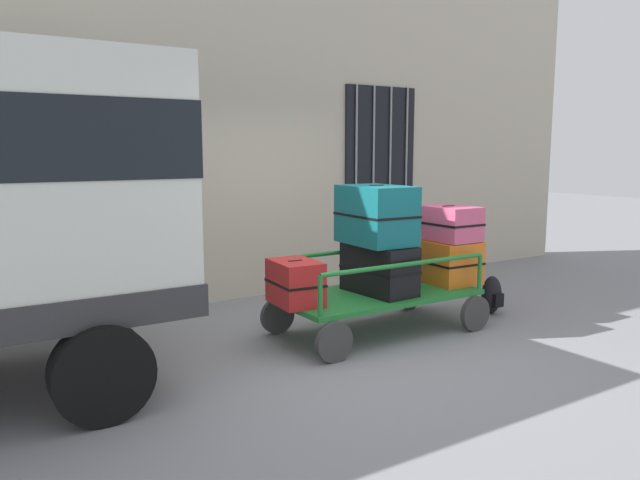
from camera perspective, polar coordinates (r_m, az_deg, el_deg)
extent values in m
plane|color=gray|center=(5.98, 2.47, -9.90)|extent=(40.00, 40.00, 0.00)
cube|color=#BCB29E|center=(7.86, -8.15, 12.87)|extent=(12.00, 0.30, 5.00)
cube|color=black|center=(7.10, -20.95, 8.85)|extent=(1.20, 0.04, 1.50)
cylinder|color=gray|center=(6.98, -24.53, 8.67)|extent=(0.03, 0.03, 1.50)
cylinder|color=gray|center=(7.03, -22.09, 8.80)|extent=(0.03, 0.03, 1.50)
cylinder|color=gray|center=(7.09, -19.68, 8.92)|extent=(0.03, 0.03, 1.50)
cylinder|color=gray|center=(7.17, -17.32, 9.02)|extent=(0.03, 0.03, 1.50)
cube|color=black|center=(8.85, 5.63, 9.16)|extent=(1.20, 0.04, 1.50)
cylinder|color=gray|center=(8.54, 3.40, 9.22)|extent=(0.03, 0.03, 1.50)
cylinder|color=gray|center=(8.72, 5.01, 9.18)|extent=(0.03, 0.03, 1.50)
cylinder|color=gray|center=(8.91, 6.56, 9.14)|extent=(0.03, 0.03, 1.50)
cylinder|color=gray|center=(9.10, 8.04, 9.10)|extent=(0.03, 0.03, 1.50)
cylinder|color=black|center=(4.57, -19.52, -11.62)|extent=(0.70, 0.22, 0.70)
cube|color=#1E722D|center=(6.37, 5.33, -5.07)|extent=(2.07, 1.00, 0.05)
cylinder|color=#383838|center=(6.63, 14.19, -6.63)|extent=(0.37, 0.06, 0.37)
cylinder|color=#383838|center=(7.36, 8.26, -4.97)|extent=(0.37, 0.06, 0.37)
cylinder|color=#383838|center=(5.52, 1.32, -9.44)|extent=(0.37, 0.06, 0.37)
cylinder|color=#383838|center=(6.37, -3.96, -7.01)|extent=(0.37, 0.06, 0.37)
cylinder|color=#1E722D|center=(6.66, 14.59, -2.89)|extent=(0.04, 0.04, 0.37)
cylinder|color=#1E722D|center=(7.30, 9.28, -1.74)|extent=(0.04, 0.04, 0.37)
cylinder|color=#1E722D|center=(5.39, 0.02, -5.23)|extent=(0.04, 0.04, 0.37)
cylinder|color=#1E722D|center=(6.17, -4.62, -3.52)|extent=(0.04, 0.04, 0.37)
cylinder|color=#1E722D|center=(5.94, 8.12, -2.24)|extent=(1.99, 0.04, 0.04)
cylinder|color=#1E722D|center=(6.65, 2.94, -1.03)|extent=(1.99, 0.04, 0.04)
cube|color=#B21E1E|center=(5.82, -2.31, -3.96)|extent=(0.43, 0.58, 0.42)
cube|color=black|center=(5.82, -2.31, -3.96)|extent=(0.44, 0.59, 0.02)
cube|color=black|center=(5.78, -2.32, -2.00)|extent=(0.14, 0.04, 0.02)
cube|color=black|center=(6.29, 5.51, -2.70)|extent=(0.47, 0.80, 0.50)
cube|color=black|center=(6.29, 5.51, -2.70)|extent=(0.48, 0.81, 0.02)
cube|color=black|center=(6.25, 5.54, -0.52)|extent=(0.15, 0.04, 0.02)
cube|color=#0F5960|center=(6.26, 5.23, 2.34)|extent=(0.56, 0.81, 0.59)
cube|color=black|center=(6.26, 5.23, 2.34)|extent=(0.57, 0.82, 0.02)
cube|color=black|center=(6.23, 5.27, 4.99)|extent=(0.16, 0.04, 0.02)
cube|color=orange|center=(6.96, 11.38, -1.88)|extent=(0.54, 0.77, 0.47)
cube|color=black|center=(6.96, 11.38, -1.88)|extent=(0.55, 0.78, 0.02)
cube|color=black|center=(6.92, 11.43, -0.02)|extent=(0.16, 0.04, 0.02)
cube|color=#CC4C72|center=(6.86, 11.76, 1.56)|extent=(0.45, 0.67, 0.37)
cube|color=black|center=(6.86, 11.76, 1.56)|extent=(0.46, 0.68, 0.02)
cube|color=black|center=(6.85, 11.80, 3.05)|extent=(0.16, 0.03, 0.02)
ellipsoid|color=black|center=(7.36, 15.61, -4.93)|extent=(0.27, 0.19, 0.44)
cube|color=black|center=(7.31, 16.15, -5.39)|extent=(0.14, 0.06, 0.15)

